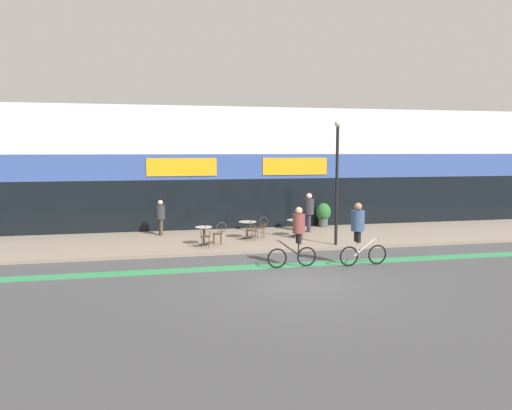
{
  "coord_description": "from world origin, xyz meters",
  "views": [
    {
      "loc": [
        -4.36,
        -13.65,
        3.9
      ],
      "look_at": [
        -0.19,
        5.45,
        1.75
      ],
      "focal_mm": 35.0,
      "sensor_mm": 36.0,
      "label": 1
    }
  ],
  "objects_px": {
    "cafe_chair_1_near": "(251,229)",
    "cafe_chair_2_near": "(299,227)",
    "cafe_chair_1_side": "(262,226)",
    "cyclist_0": "(359,229)",
    "pedestrian_near_end": "(309,209)",
    "bistro_table_0": "(204,232)",
    "cafe_chair_0_side": "(219,232)",
    "lamp_post": "(337,173)",
    "cyclist_1": "(297,233)",
    "planter_pot": "(323,214)",
    "pedestrian_far_end": "(161,214)",
    "bistro_table_1": "(247,226)",
    "cafe_chair_0_near": "(205,235)",
    "bistro_table_2": "(295,224)"
  },
  "relations": [
    {
      "from": "cafe_chair_1_near",
      "to": "cafe_chair_2_near",
      "type": "distance_m",
      "value": 2.16
    },
    {
      "from": "cafe_chair_1_side",
      "to": "cafe_chair_2_near",
      "type": "height_order",
      "value": "same"
    },
    {
      "from": "cyclist_0",
      "to": "pedestrian_near_end",
      "type": "xyz_separation_m",
      "value": [
        0.36,
        6.43,
        -0.06
      ]
    },
    {
      "from": "cafe_chair_2_near",
      "to": "bistro_table_0",
      "type": "bearing_deg",
      "value": 105.73
    },
    {
      "from": "cafe_chair_0_side",
      "to": "lamp_post",
      "type": "relative_size",
      "value": 0.18
    },
    {
      "from": "bistro_table_0",
      "to": "cyclist_1",
      "type": "height_order",
      "value": "cyclist_1"
    },
    {
      "from": "planter_pot",
      "to": "cyclist_0",
      "type": "distance_m",
      "value": 7.91
    },
    {
      "from": "bistro_table_0",
      "to": "cyclist_1",
      "type": "xyz_separation_m",
      "value": [
        2.68,
        -3.96,
        0.51
      ]
    },
    {
      "from": "cyclist_0",
      "to": "pedestrian_far_end",
      "type": "xyz_separation_m",
      "value": [
        -6.41,
        6.94,
        -0.2
      ]
    },
    {
      "from": "bistro_table_1",
      "to": "cafe_chair_0_near",
      "type": "xyz_separation_m",
      "value": [
        -2.03,
        -1.78,
        -0.01
      ]
    },
    {
      "from": "cafe_chair_1_near",
      "to": "cyclist_0",
      "type": "relative_size",
      "value": 0.42
    },
    {
      "from": "bistro_table_2",
      "to": "cafe_chair_2_near",
      "type": "xyz_separation_m",
      "value": [
        -0.01,
        -0.63,
        -0.01
      ]
    },
    {
      "from": "lamp_post",
      "to": "cyclist_1",
      "type": "bearing_deg",
      "value": -131.2
    },
    {
      "from": "bistro_table_2",
      "to": "cafe_chair_0_side",
      "type": "distance_m",
      "value": 3.77
    },
    {
      "from": "cafe_chair_1_side",
      "to": "cyclist_0",
      "type": "distance_m",
      "value": 5.82
    },
    {
      "from": "cafe_chair_1_side",
      "to": "pedestrian_near_end",
      "type": "xyz_separation_m",
      "value": [
        2.5,
        1.05,
        0.56
      ]
    },
    {
      "from": "bistro_table_0",
      "to": "bistro_table_1",
      "type": "height_order",
      "value": "bistro_table_0"
    },
    {
      "from": "lamp_post",
      "to": "pedestrian_far_end",
      "type": "relative_size",
      "value": 3.12
    },
    {
      "from": "cafe_chair_2_near",
      "to": "lamp_post",
      "type": "bearing_deg",
      "value": -141.33
    },
    {
      "from": "lamp_post",
      "to": "pedestrian_near_end",
      "type": "height_order",
      "value": "lamp_post"
    },
    {
      "from": "cafe_chair_0_side",
      "to": "cyclist_0",
      "type": "height_order",
      "value": "cyclist_0"
    },
    {
      "from": "cafe_chair_2_near",
      "to": "cyclist_0",
      "type": "xyz_separation_m",
      "value": [
        0.61,
        -4.81,
        0.62
      ]
    },
    {
      "from": "cafe_chair_0_side",
      "to": "bistro_table_1",
      "type": "bearing_deg",
      "value": -138.41
    },
    {
      "from": "cafe_chair_2_near",
      "to": "pedestrian_near_end",
      "type": "relative_size",
      "value": 0.5
    },
    {
      "from": "bistro_table_0",
      "to": "cyclist_0",
      "type": "bearing_deg",
      "value": -41.34
    },
    {
      "from": "cafe_chair_0_near",
      "to": "cafe_chair_0_side",
      "type": "height_order",
      "value": "same"
    },
    {
      "from": "bistro_table_1",
      "to": "lamp_post",
      "type": "relative_size",
      "value": 0.15
    },
    {
      "from": "cafe_chair_0_near",
      "to": "cyclist_1",
      "type": "relative_size",
      "value": 0.44
    },
    {
      "from": "cafe_chair_2_near",
      "to": "pedestrian_far_end",
      "type": "distance_m",
      "value": 6.2
    },
    {
      "from": "cafe_chair_0_side",
      "to": "cafe_chair_2_near",
      "type": "distance_m",
      "value": 3.61
    },
    {
      "from": "lamp_post",
      "to": "pedestrian_near_end",
      "type": "relative_size",
      "value": 2.74
    },
    {
      "from": "pedestrian_near_end",
      "to": "cafe_chair_1_side",
      "type": "bearing_deg",
      "value": 32.83
    },
    {
      "from": "bistro_table_0",
      "to": "cafe_chair_1_near",
      "type": "bearing_deg",
      "value": 14.67
    },
    {
      "from": "pedestrian_near_end",
      "to": "lamp_post",
      "type": "bearing_deg",
      "value": 100.85
    },
    {
      "from": "cafe_chair_0_near",
      "to": "cafe_chair_0_side",
      "type": "distance_m",
      "value": 0.89
    },
    {
      "from": "cafe_chair_1_near",
      "to": "bistro_table_1",
      "type": "bearing_deg",
      "value": -4.96
    },
    {
      "from": "bistro_table_2",
      "to": "cafe_chair_1_near",
      "type": "height_order",
      "value": "cafe_chair_1_near"
    },
    {
      "from": "cafe_chair_0_near",
      "to": "cyclist_0",
      "type": "bearing_deg",
      "value": -120.74
    },
    {
      "from": "bistro_table_0",
      "to": "pedestrian_far_end",
      "type": "distance_m",
      "value": 3.2
    },
    {
      "from": "cafe_chair_0_side",
      "to": "cafe_chair_1_near",
      "type": "xyz_separation_m",
      "value": [
        1.4,
        0.53,
        0.0
      ]
    },
    {
      "from": "bistro_table_1",
      "to": "cafe_chair_2_near",
      "type": "distance_m",
      "value": 2.24
    },
    {
      "from": "cyclist_1",
      "to": "pedestrian_far_end",
      "type": "xyz_separation_m",
      "value": [
        -4.3,
        6.69,
        -0.1
      ]
    },
    {
      "from": "cafe_chair_1_side",
      "to": "bistro_table_1",
      "type": "bearing_deg",
      "value": -3.71
    },
    {
      "from": "bistro_table_1",
      "to": "bistro_table_2",
      "type": "height_order",
      "value": "same"
    },
    {
      "from": "pedestrian_far_end",
      "to": "pedestrian_near_end",
      "type": "bearing_deg",
      "value": -19.86
    },
    {
      "from": "cafe_chair_0_near",
      "to": "cyclist_0",
      "type": "height_order",
      "value": "cyclist_0"
    },
    {
      "from": "bistro_table_2",
      "to": "pedestrian_far_end",
      "type": "distance_m",
      "value": 6.02
    },
    {
      "from": "cyclist_0",
      "to": "cafe_chair_0_side",
      "type": "bearing_deg",
      "value": 131.61
    },
    {
      "from": "cafe_chair_2_near",
      "to": "cafe_chair_0_near",
      "type": "bearing_deg",
      "value": 113.87
    },
    {
      "from": "cafe_chair_0_near",
      "to": "lamp_post",
      "type": "bearing_deg",
      "value": -89.04
    }
  ]
}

